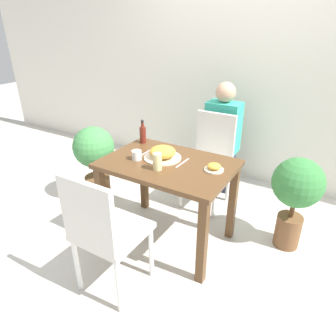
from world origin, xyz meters
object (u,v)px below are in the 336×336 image
chair_near (103,229)px  juice_glass (158,162)px  drink_cup (137,155)px  sauce_bottle (143,134)px  food_plate (163,153)px  potted_plant_right (296,191)px  side_plate (214,168)px  chair_far (210,155)px  potted_plant_left (95,156)px  person_figure (222,139)px

chair_near → juice_glass: bearing=-96.5°
drink_cup → sauce_bottle: sauce_bottle is taller
food_plate → potted_plant_right: 1.07m
chair_near → drink_cup: bearing=-73.8°
drink_cup → sauce_bottle: bearing=117.6°
sauce_bottle → side_plate: bearing=-14.2°
chair_far → food_plate: 0.75m
sauce_bottle → chair_near: bearing=-69.7°
food_plate → potted_plant_right: size_ratio=0.38×
juice_glass → sauce_bottle: 0.57m
drink_cup → potted_plant_right: (1.13, 0.51, -0.24)m
drink_cup → potted_plant_left: (-0.72, 0.25, -0.26)m
person_figure → potted_plant_right: bearing=-35.8°
side_plate → chair_near: bearing=-119.3°
drink_cup → potted_plant_right: 1.27m
chair_far → juice_glass: chair_far is taller
potted_plant_right → food_plate: bearing=-157.9°
chair_near → side_plate: size_ratio=6.39×
drink_cup → potted_plant_right: size_ratio=0.10×
chair_far → sauce_bottle: size_ratio=4.31×
person_figure → sauce_bottle: bearing=-118.2°
potted_plant_left → person_figure: size_ratio=0.68×
drink_cup → person_figure: (0.27, 1.14, -0.18)m
sauce_bottle → potted_plant_left: (-0.55, -0.07, -0.31)m
chair_far → sauce_bottle: 0.72m
chair_far → potted_plant_left: 1.14m
chair_near → potted_plant_left: chair_near is taller
drink_cup → potted_plant_right: bearing=24.4°
chair_far → potted_plant_left: chair_far is taller
side_plate → person_figure: size_ratio=0.12×
chair_far → sauce_bottle: bearing=-131.8°
drink_cup → potted_plant_left: bearing=160.6°
sauce_bottle → food_plate: bearing=-31.6°
food_plate → side_plate: 0.43m
side_plate → food_plate: bearing=-178.5°
drink_cup → potted_plant_left: size_ratio=0.10×
sauce_bottle → potted_plant_left: 0.63m
potted_plant_right → person_figure: person_figure is taller
drink_cup → sauce_bottle: (-0.17, 0.32, 0.05)m
food_plate → person_figure: (0.10, 1.02, -0.19)m
chair_far → potted_plant_right: bearing=-19.5°
drink_cup → juice_glass: 0.25m
side_plate → sauce_bottle: (-0.76, 0.19, 0.06)m
food_plate → potted_plant_left: (-0.88, 0.13, -0.27)m
food_plate → sauce_bottle: 0.39m
juice_glass → sauce_bottle: sauce_bottle is taller
sauce_bottle → potted_plant_right: size_ratio=0.27×
sauce_bottle → person_figure: (0.44, 0.81, -0.22)m
side_plate → juice_glass: bearing=-150.7°
juice_glass → potted_plant_left: 1.05m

